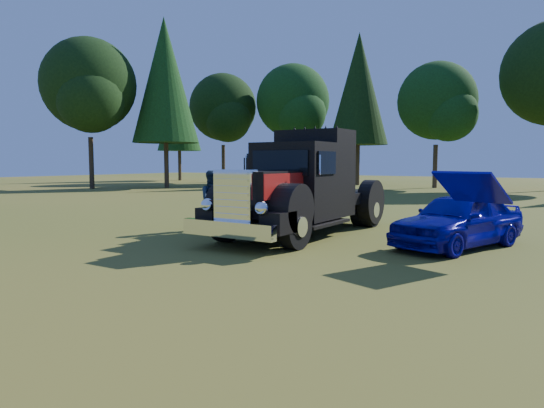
{
  "coord_description": "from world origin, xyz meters",
  "views": [
    {
      "loc": [
        6.02,
        -9.89,
        2.08
      ],
      "look_at": [
        -0.92,
        0.86,
        0.96
      ],
      "focal_mm": 32.0,
      "sensor_mm": 36.0,
      "label": 1
    }
  ],
  "objects_px": {
    "spectator_far": "(213,200)",
    "spectator_near": "(255,198)",
    "diamond_t_truck": "(300,190)",
    "hotrod_coupe": "(458,220)",
    "distant_teal_car": "(265,178)"
  },
  "relations": [
    {
      "from": "hotrod_coupe",
      "to": "spectator_near",
      "type": "relative_size",
      "value": 2.25
    },
    {
      "from": "spectator_far",
      "to": "spectator_near",
      "type": "bearing_deg",
      "value": -18.35
    },
    {
      "from": "diamond_t_truck",
      "to": "spectator_far",
      "type": "relative_size",
      "value": 3.95
    },
    {
      "from": "spectator_near",
      "to": "distant_teal_car",
      "type": "distance_m",
      "value": 28.04
    },
    {
      "from": "spectator_near",
      "to": "spectator_far",
      "type": "height_order",
      "value": "spectator_near"
    },
    {
      "from": "hotrod_coupe",
      "to": "spectator_near",
      "type": "bearing_deg",
      "value": -178.57
    },
    {
      "from": "spectator_far",
      "to": "diamond_t_truck",
      "type": "bearing_deg",
      "value": -42.84
    },
    {
      "from": "spectator_near",
      "to": "distant_teal_car",
      "type": "relative_size",
      "value": 0.53
    },
    {
      "from": "diamond_t_truck",
      "to": "spectator_far",
      "type": "height_order",
      "value": "diamond_t_truck"
    },
    {
      "from": "diamond_t_truck",
      "to": "spectator_far",
      "type": "distance_m",
      "value": 2.77
    },
    {
      "from": "distant_teal_car",
      "to": "spectator_far",
      "type": "bearing_deg",
      "value": -35.86
    },
    {
      "from": "diamond_t_truck",
      "to": "spectator_near",
      "type": "relative_size",
      "value": 3.68
    },
    {
      "from": "diamond_t_truck",
      "to": "spectator_near",
      "type": "distance_m",
      "value": 1.71
    },
    {
      "from": "spectator_near",
      "to": "spectator_far",
      "type": "relative_size",
      "value": 1.07
    },
    {
      "from": "spectator_near",
      "to": "spectator_far",
      "type": "bearing_deg",
      "value": 145.81
    }
  ]
}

